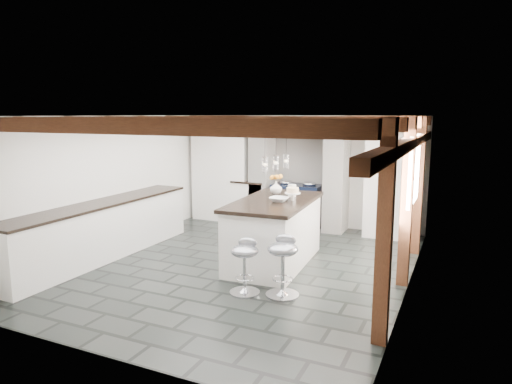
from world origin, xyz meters
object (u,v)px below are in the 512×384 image
at_px(range_cooker, 297,205).
at_px(kitchen_island, 274,231).
at_px(bar_stool_near, 283,259).
at_px(bar_stool_far, 245,260).

bearing_deg(range_cooker, kitchen_island, -79.03).
distance_m(bar_stool_near, bar_stool_far, 0.50).
relative_size(range_cooker, kitchen_island, 0.47).
relative_size(bar_stool_near, bar_stool_far, 1.09).
xyz_separation_m(range_cooker, bar_stool_near, (1.07, -3.55, 0.03)).
height_order(bar_stool_near, bar_stool_far, bar_stool_near).
xyz_separation_m(range_cooker, kitchen_island, (0.46, -2.37, 0.05)).
bearing_deg(bar_stool_far, kitchen_island, 84.48).
height_order(range_cooker, bar_stool_near, range_cooker).
bearing_deg(bar_stool_far, bar_stool_near, 3.75).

